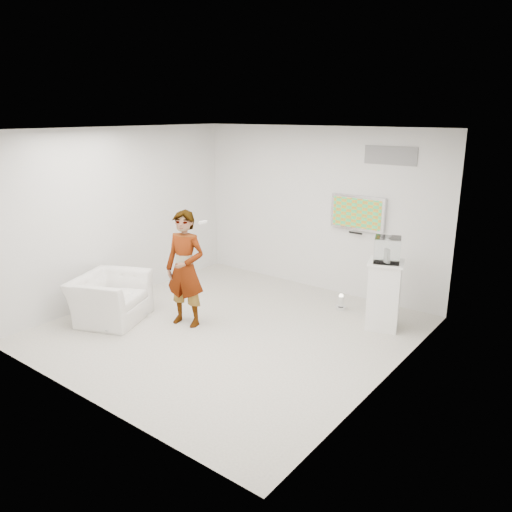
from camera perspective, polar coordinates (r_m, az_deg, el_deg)
name	(u,v)px	position (r m, az deg, el deg)	size (l,w,h in m)	color
room	(229,235)	(7.29, -3.13, 2.39)	(5.01, 5.01, 3.00)	beige
tv	(358,213)	(8.85, 11.56, 4.86)	(1.00, 0.08, 0.60)	silver
logo_decal	(390,156)	(8.54, 15.12, 11.03)	(0.90, 0.02, 0.30)	slate
person	(185,269)	(7.74, -8.09, -1.47)	(0.66, 0.44, 1.82)	silver
armchair	(110,298)	(8.33, -16.32, -4.64)	(1.13, 0.99, 0.73)	silver
pedestal	(384,295)	(7.91, 14.41, -4.34)	(0.52, 0.52, 1.07)	white
floor_uplight	(341,302)	(8.60, 9.68, -5.21)	(0.17, 0.17, 0.26)	white
vitrine	(387,250)	(7.69, 14.78, 0.70)	(0.38, 0.38, 0.38)	white
console	(387,255)	(7.71, 14.74, 0.12)	(0.05, 0.16, 0.22)	white
wii_remote	(203,222)	(7.55, -6.09, 3.85)	(0.04, 0.15, 0.04)	white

